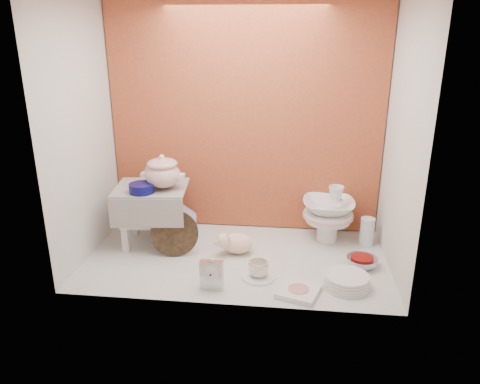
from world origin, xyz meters
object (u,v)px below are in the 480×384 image
object	(u,v)px
soup_tureen	(163,172)
blue_white_vase	(177,215)
porcelain_tower	(328,213)
mantel_clock	(212,273)
gold_rim_teacup	(258,269)
dinner_plate_stack	(347,281)
floral_platter	(148,196)
crystal_bowl	(362,262)
plush_pig	(237,243)
step_stool	(153,215)

from	to	relation	value
soup_tureen	blue_white_vase	world-z (taller)	soup_tureen
porcelain_tower	mantel_clock	bearing A→B (deg)	-133.42
gold_rim_teacup	dinner_plate_stack	world-z (taller)	gold_rim_teacup
mantel_clock	floral_platter	bearing A→B (deg)	127.47
soup_tureen	blue_white_vase	size ratio (longest dim) A/B	0.94
blue_white_vase	dinner_plate_stack	world-z (taller)	blue_white_vase
soup_tureen	gold_rim_teacup	world-z (taller)	soup_tureen
soup_tureen	crystal_bowl	world-z (taller)	soup_tureen
soup_tureen	mantel_clock	bearing A→B (deg)	-52.21
blue_white_vase	mantel_clock	xyz separation A→B (m)	(0.35, -0.66, -0.05)
plush_pig	gold_rim_teacup	world-z (taller)	plush_pig
soup_tureen	crystal_bowl	size ratio (longest dim) A/B	1.40
step_stool	crystal_bowl	world-z (taller)	step_stool
step_stool	soup_tureen	xyz separation A→B (m)	(0.09, -0.02, 0.30)
blue_white_vase	dinner_plate_stack	distance (m)	1.21
plush_pig	porcelain_tower	size ratio (longest dim) A/B	0.64
dinner_plate_stack	mantel_clock	bearing A→B (deg)	-172.35
plush_pig	crystal_bowl	world-z (taller)	plush_pig
blue_white_vase	plush_pig	xyz separation A→B (m)	(0.43, -0.24, -0.07)
dinner_plate_stack	step_stool	bearing A→B (deg)	160.71
floral_platter	mantel_clock	size ratio (longest dim) A/B	2.38
blue_white_vase	mantel_clock	size ratio (longest dim) A/B	1.50
floral_platter	crystal_bowl	xyz separation A→B (m)	(1.42, -0.46, -0.19)
porcelain_tower	dinner_plate_stack	bearing A→B (deg)	-83.12
floral_platter	crystal_bowl	size ratio (longest dim) A/B	2.35
mantel_clock	blue_white_vase	bearing A→B (deg)	118.89
step_stool	mantel_clock	xyz separation A→B (m)	(0.47, -0.51, -0.10)
blue_white_vase	porcelain_tower	size ratio (longest dim) A/B	0.72
floral_platter	blue_white_vase	size ratio (longest dim) A/B	1.59
blue_white_vase	plush_pig	distance (m)	0.50
plush_pig	gold_rim_teacup	bearing A→B (deg)	-67.71
crystal_bowl	porcelain_tower	bearing A→B (deg)	117.83
dinner_plate_stack	porcelain_tower	xyz separation A→B (m)	(-0.07, 0.59, 0.15)
crystal_bowl	floral_platter	bearing A→B (deg)	161.95
crystal_bowl	porcelain_tower	size ratio (longest dim) A/B	0.49
soup_tureen	step_stool	bearing A→B (deg)	166.67
floral_platter	porcelain_tower	distance (m)	1.24
blue_white_vase	crystal_bowl	distance (m)	1.23
mantel_clock	porcelain_tower	world-z (taller)	porcelain_tower
mantel_clock	porcelain_tower	distance (m)	0.95
blue_white_vase	crystal_bowl	xyz separation A→B (m)	(1.18, -0.33, -0.11)
soup_tureen	dinner_plate_stack	size ratio (longest dim) A/B	1.03
blue_white_vase	gold_rim_teacup	distance (m)	0.79
dinner_plate_stack	porcelain_tower	world-z (taller)	porcelain_tower
soup_tureen	porcelain_tower	distance (m)	1.09
gold_rim_teacup	dinner_plate_stack	xyz separation A→B (m)	(0.48, -0.04, -0.02)
porcelain_tower	floral_platter	bearing A→B (deg)	174.64
plush_pig	mantel_clock	bearing A→B (deg)	-107.68
plush_pig	crystal_bowl	size ratio (longest dim) A/B	1.30
floral_platter	plush_pig	xyz separation A→B (m)	(0.67, -0.38, -0.14)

